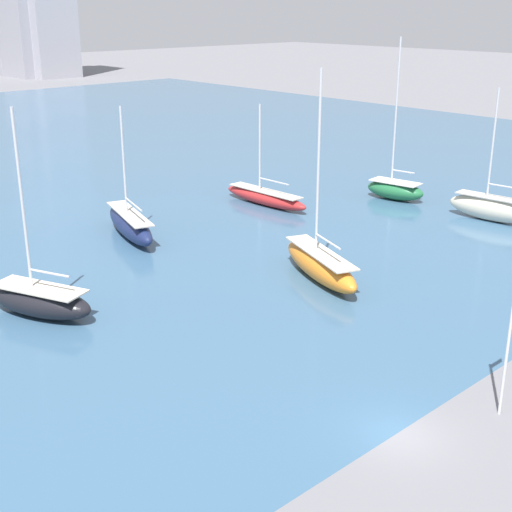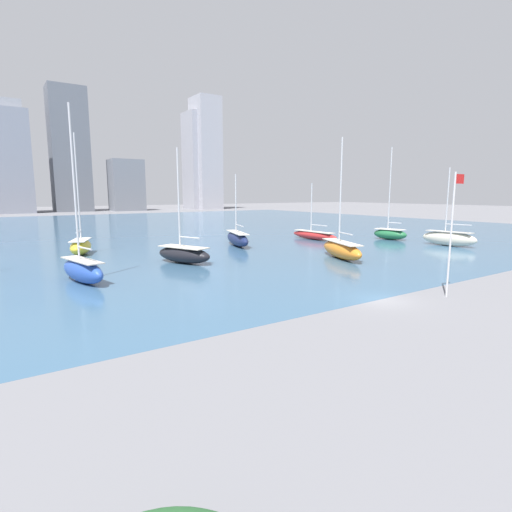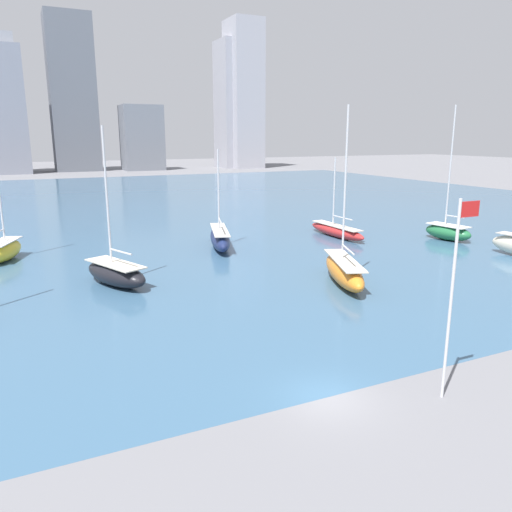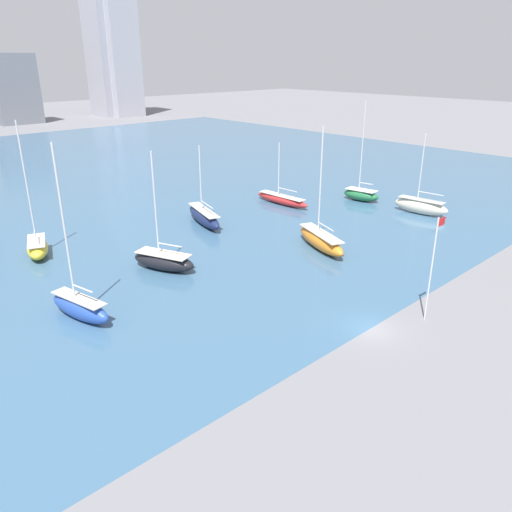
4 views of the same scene
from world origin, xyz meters
name	(u,v)px [view 1 (image 1 of 4)]	position (x,y,z in m)	size (l,w,h in m)	color
ground_plane	(397,434)	(0.00, 0.00, 0.00)	(500.00, 500.00, 0.00)	slate
sailboat_red	(265,197)	(22.54, 32.39, 0.79)	(2.03, 10.63, 9.58)	#B72828
sailboat_cream	(492,208)	(33.78, 14.69, 1.18)	(2.62, 8.37, 11.68)	beige
sailboat_black	(40,300)	(-5.68, 23.04, 1.04)	(5.21, 7.94, 12.88)	black
sailboat_orange	(320,264)	(11.69, 15.37, 1.12)	(5.51, 9.98, 14.49)	orange
sailboat_navy	(130,224)	(7.32, 32.75, 1.10)	(4.93, 10.50, 10.73)	#19234C
sailboat_green	(395,189)	(33.47, 25.14, 1.06)	(3.32, 6.34, 15.53)	#236B3D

